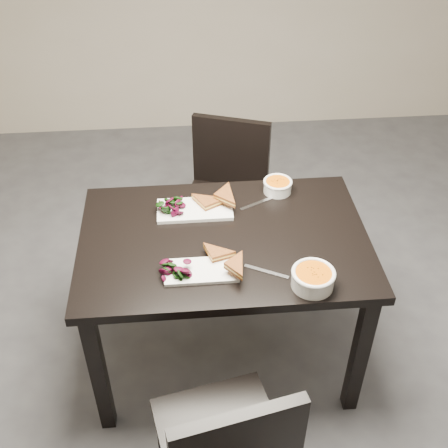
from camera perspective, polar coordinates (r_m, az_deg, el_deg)
The scene contains 13 objects.
ground at distance 2.82m, azimuth 8.66°, elevation -15.03°, with size 5.00×5.00×0.00m, color #47474C.
table at distance 2.41m, azimuth 0.00°, elevation -3.13°, with size 1.20×0.80×0.75m.
chair_far at distance 3.08m, azimuth 0.19°, elevation 3.57°, with size 0.54×0.54×0.85m.
plate_near at distance 2.18m, azimuth -2.31°, elevation -4.73°, with size 0.28×0.14×0.01m, color white.
sandwich_near at distance 2.18m, azimuth -0.64°, elevation -3.79°, with size 0.14×0.11×0.05m, color #9B5220, non-canonical shape.
salad_near at distance 2.17m, azimuth -4.98°, elevation -4.36°, with size 0.09×0.08×0.04m, color black, non-canonical shape.
soup_bowl_near at distance 2.13m, azimuth 8.97°, elevation -5.37°, with size 0.17×0.17×0.07m.
cutlery_near at distance 2.19m, azimuth 4.30°, elevation -4.80°, with size 0.18×0.02×0.00m, color silver.
plate_far at distance 2.48m, azimuth -2.97°, elevation 1.47°, with size 0.33×0.16×0.02m, color white.
sandwich_far at distance 2.45m, azimuth -1.46°, elevation 1.98°, with size 0.16×0.12×0.05m, color #9B5220, non-canonical shape.
salad_far at distance 2.46m, azimuth -5.32°, elevation 1.91°, with size 0.10×0.09×0.05m, color black, non-canonical shape.
soup_bowl_far at distance 2.59m, azimuth 5.43°, elevation 3.90°, with size 0.13×0.13×0.06m.
cutlery_far at distance 2.53m, azimuth 3.40°, elevation 2.10°, with size 0.18×0.02×0.00m, color silver.
Camera 1 is at (-0.55, -1.60, 2.26)m, focal length 45.33 mm.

